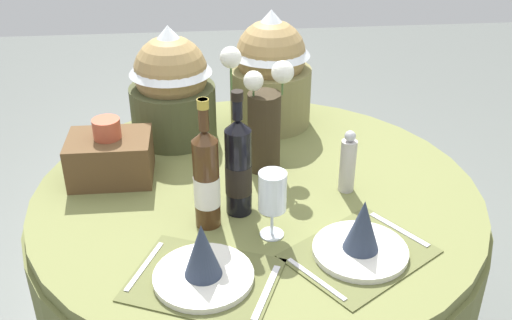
{
  "coord_description": "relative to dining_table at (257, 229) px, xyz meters",
  "views": [
    {
      "loc": [
        -0.15,
        -1.5,
        1.69
      ],
      "look_at": [
        0.0,
        0.03,
        0.82
      ],
      "focal_mm": 41.94,
      "sensor_mm": 36.0,
      "label": 1
    }
  ],
  "objects": [
    {
      "name": "dining_table",
      "position": [
        0.0,
        0.0,
        0.0
      ],
      "size": [
        1.34,
        1.34,
        0.74
      ],
      "color": "olive",
      "rests_on": "ground"
    },
    {
      "name": "place_setting_left",
      "position": [
        -0.17,
        -0.39,
        0.19
      ],
      "size": [
        0.41,
        0.37,
        0.16
      ],
      "color": "brown",
      "rests_on": "dining_table"
    },
    {
      "name": "place_setting_right",
      "position": [
        0.23,
        -0.33,
        0.19
      ],
      "size": [
        0.43,
        0.41,
        0.16
      ],
      "color": "brown",
      "rests_on": "dining_table"
    },
    {
      "name": "flower_vase",
      "position": [
        0.03,
        0.13,
        0.33
      ],
      "size": [
        0.22,
        0.15,
        0.39
      ],
      "color": "#332819",
      "rests_on": "dining_table"
    },
    {
      "name": "wine_bottle_left",
      "position": [
        -0.06,
        -0.11,
        0.29
      ],
      "size": [
        0.07,
        0.07,
        0.36
      ],
      "color": "black",
      "rests_on": "dining_table"
    },
    {
      "name": "wine_bottle_centre",
      "position": [
        -0.15,
        -0.16,
        0.29
      ],
      "size": [
        0.07,
        0.07,
        0.37
      ],
      "color": "#422814",
      "rests_on": "dining_table"
    },
    {
      "name": "wine_glass_right",
      "position": [
        0.02,
        -0.23,
        0.28
      ],
      "size": [
        0.07,
        0.07,
        0.19
      ],
      "color": "silver",
      "rests_on": "dining_table"
    },
    {
      "name": "pepper_mill",
      "position": [
        0.26,
        -0.03,
        0.24
      ],
      "size": [
        0.05,
        0.05,
        0.19
      ],
      "color": "#B7B2AD",
      "rests_on": "dining_table"
    },
    {
      "name": "gift_tub_back_left",
      "position": [
        -0.25,
        0.37,
        0.35
      ],
      "size": [
        0.29,
        0.29,
        0.39
      ],
      "color": "#474C2D",
      "rests_on": "dining_table"
    },
    {
      "name": "gift_tub_back_centre",
      "position": [
        0.09,
        0.45,
        0.36
      ],
      "size": [
        0.28,
        0.28,
        0.41
      ],
      "color": "olive",
      "rests_on": "dining_table"
    },
    {
      "name": "woven_basket_side_left",
      "position": [
        -0.43,
        0.11,
        0.22
      ],
      "size": [
        0.25,
        0.18,
        0.2
      ],
      "color": "brown",
      "rests_on": "dining_table"
    }
  ]
}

